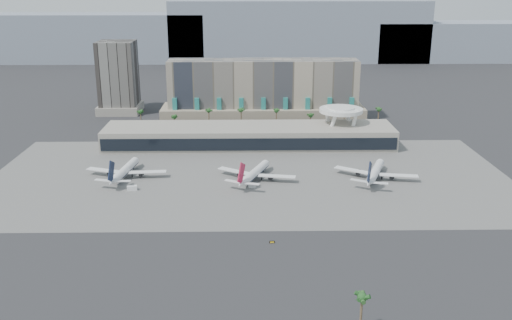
{
  "coord_description": "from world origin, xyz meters",
  "views": [
    {
      "loc": [
        -1.38,
        -215.58,
        95.94
      ],
      "look_at": [
        2.92,
        40.0,
        13.57
      ],
      "focal_mm": 40.0,
      "sensor_mm": 36.0,
      "label": 1
    }
  ],
  "objects_px": {
    "service_vehicle_a": "(132,188)",
    "taxiway_sign": "(272,242)",
    "airliner_left": "(125,170)",
    "airliner_right": "(375,172)",
    "airliner_centre": "(255,173)",
    "service_vehicle_b": "(252,186)"
  },
  "relations": [
    {
      "from": "airliner_left",
      "to": "taxiway_sign",
      "type": "height_order",
      "value": "airliner_left"
    },
    {
      "from": "airliner_left",
      "to": "airliner_centre",
      "type": "height_order",
      "value": "airliner_left"
    },
    {
      "from": "airliner_right",
      "to": "airliner_left",
      "type": "bearing_deg",
      "value": -160.54
    },
    {
      "from": "airliner_left",
      "to": "airliner_centre",
      "type": "relative_size",
      "value": 1.06
    },
    {
      "from": "airliner_centre",
      "to": "service_vehicle_a",
      "type": "distance_m",
      "value": 59.73
    },
    {
      "from": "service_vehicle_b",
      "to": "taxiway_sign",
      "type": "bearing_deg",
      "value": -78.78
    },
    {
      "from": "airliner_right",
      "to": "taxiway_sign",
      "type": "relative_size",
      "value": 20.12
    },
    {
      "from": "airliner_centre",
      "to": "service_vehicle_b",
      "type": "bearing_deg",
      "value": -75.71
    },
    {
      "from": "service_vehicle_a",
      "to": "taxiway_sign",
      "type": "relative_size",
      "value": 2.28
    },
    {
      "from": "service_vehicle_b",
      "to": "taxiway_sign",
      "type": "height_order",
      "value": "service_vehicle_b"
    },
    {
      "from": "service_vehicle_a",
      "to": "airliner_right",
      "type": "bearing_deg",
      "value": -3.59
    },
    {
      "from": "taxiway_sign",
      "to": "airliner_right",
      "type": "bearing_deg",
      "value": 48.16
    },
    {
      "from": "airliner_left",
      "to": "airliner_right",
      "type": "relative_size",
      "value": 1.04
    },
    {
      "from": "service_vehicle_a",
      "to": "taxiway_sign",
      "type": "distance_m",
      "value": 85.41
    },
    {
      "from": "taxiway_sign",
      "to": "service_vehicle_b",
      "type": "bearing_deg",
      "value": 92.13
    },
    {
      "from": "airliner_centre",
      "to": "airliner_left",
      "type": "bearing_deg",
      "value": -162.36
    },
    {
      "from": "airliner_right",
      "to": "service_vehicle_a",
      "type": "bearing_deg",
      "value": -151.82
    },
    {
      "from": "airliner_centre",
      "to": "airliner_right",
      "type": "height_order",
      "value": "airliner_right"
    },
    {
      "from": "airliner_left",
      "to": "taxiway_sign",
      "type": "distance_m",
      "value": 103.1
    },
    {
      "from": "airliner_left",
      "to": "airliner_right",
      "type": "height_order",
      "value": "airliner_right"
    },
    {
      "from": "airliner_centre",
      "to": "service_vehicle_b",
      "type": "distance_m",
      "value": 11.09
    },
    {
      "from": "airliner_centre",
      "to": "taxiway_sign",
      "type": "bearing_deg",
      "value": -63.89
    }
  ]
}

